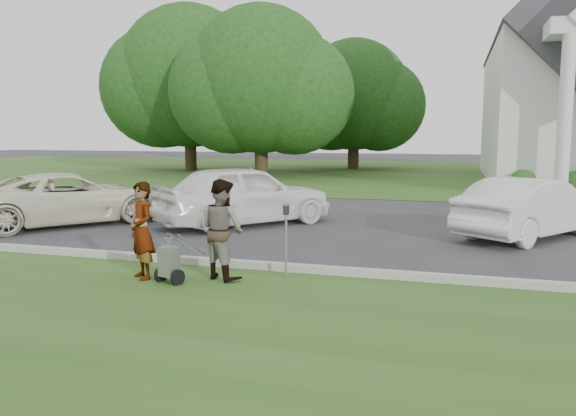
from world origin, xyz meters
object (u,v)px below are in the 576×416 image
at_px(tree_left, 261,87).
at_px(parking_meter_near, 286,232).
at_px(tree_far, 189,83).
at_px(car_b, 244,195).
at_px(car_a, 69,198).
at_px(person_left, 142,231).
at_px(striping_cart, 170,263).
at_px(person_right, 222,230).
at_px(car_d, 531,208).
at_px(tree_back, 354,100).

bearing_deg(tree_left, parking_meter_near, -69.69).
bearing_deg(tree_far, car_b, -60.10).
bearing_deg(parking_meter_near, car_a, 152.22).
relative_size(person_left, parking_meter_near, 1.28).
bearing_deg(car_b, striping_cart, 138.94).
bearing_deg(car_a, car_b, -127.71).
height_order(tree_left, person_right, tree_left).
bearing_deg(parking_meter_near, tree_far, 119.54).
distance_m(parking_meter_near, car_d, 6.98).
distance_m(tree_far, person_left, 28.62).
height_order(person_left, car_b, car_b).
xyz_separation_m(car_a, car_b, (4.64, 1.22, 0.12)).
xyz_separation_m(tree_left, person_left, (5.77, -22.63, -4.28)).
bearing_deg(parking_meter_near, tree_back, 97.82).
bearing_deg(person_right, person_left, 43.27).
bearing_deg(tree_far, parking_meter_near, -60.46).
bearing_deg(parking_meter_near, car_d, 49.89).
bearing_deg(striping_cart, car_b, 117.08).
bearing_deg(car_a, tree_left, -50.14).
bearing_deg(car_d, tree_back, -34.55).
bearing_deg(person_left, person_right, 54.82).
xyz_separation_m(person_left, parking_meter_near, (2.34, 0.74, -0.02)).
distance_m(tree_back, car_b, 25.13).
xyz_separation_m(car_a, car_d, (11.86, 1.46, 0.01)).
height_order(tree_left, striping_cart, tree_left).
relative_size(tree_back, parking_meter_near, 7.44).
distance_m(tree_left, car_a, 18.56).
relative_size(striping_cart, person_left, 0.58).
bearing_deg(striping_cart, tree_far, 133.45).
height_order(person_left, parking_meter_near, person_left).
bearing_deg(tree_back, tree_left, -116.57).
relative_size(tree_far, parking_meter_near, 9.00).
bearing_deg(parking_meter_near, tree_left, 110.31).
bearing_deg(car_b, parking_meter_near, 157.80).
height_order(tree_far, parking_meter_near, tree_far).
bearing_deg(tree_far, person_left, -65.33).
xyz_separation_m(person_left, car_d, (6.83, 6.07, -0.11)).
xyz_separation_m(tree_left, car_d, (12.60, -16.56, -4.39)).
height_order(tree_far, person_left, tree_far).
distance_m(parking_meter_near, car_a, 8.32).
xyz_separation_m(tree_far, striping_cart, (12.35, -25.77, -5.33)).
relative_size(tree_back, car_b, 1.97).
xyz_separation_m(car_b, car_d, (7.22, 0.23, -0.11)).
xyz_separation_m(striping_cart, person_right, (0.72, 0.54, 0.49)).
relative_size(person_right, car_a, 0.34).
distance_m(person_right, car_d, 7.92).
relative_size(tree_back, car_a, 1.89).
height_order(tree_left, tree_back, tree_left).
distance_m(tree_back, car_a, 26.53).
relative_size(parking_meter_near, car_b, 0.27).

